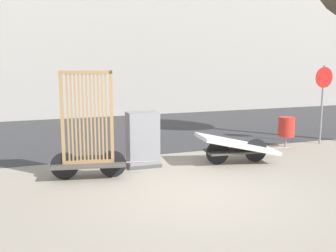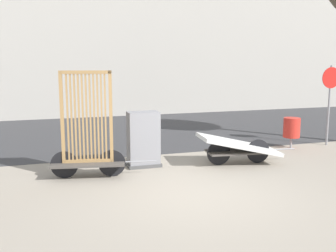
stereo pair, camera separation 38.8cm
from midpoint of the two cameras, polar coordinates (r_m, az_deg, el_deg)
ground_plane at (r=7.62m, az=5.52°, el=-9.77°), size 60.00×60.00×0.00m
road_strip at (r=14.19m, az=-5.85°, el=-0.72°), size 56.00×7.69×0.01m
bike_cart_with_bedframe at (r=8.55m, az=-10.30°, el=-2.08°), size 2.29×0.94×2.30m
bike_cart_with_mattress at (r=9.77m, az=11.38°, el=-2.94°), size 2.49×1.15×0.75m
utility_cabinet at (r=9.34m, az=-2.40°, el=-2.20°), size 0.79×0.49×1.32m
trash_bin at (r=11.93m, az=18.41°, el=-0.24°), size 0.47×0.47×0.88m
sign_post at (r=12.59m, az=23.28°, el=4.47°), size 0.62×0.06×2.37m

